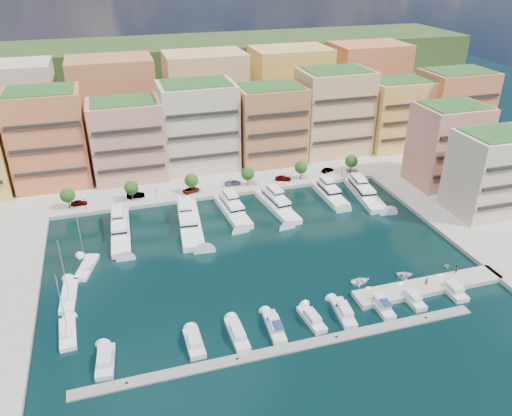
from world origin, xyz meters
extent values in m
plane|color=black|center=(0.00, 0.00, 0.00)|extent=(400.00, 400.00, 0.00)
cube|color=#9E998E|center=(0.00, 62.00, 0.00)|extent=(220.00, 64.00, 2.00)
cube|color=#9E998E|center=(62.00, -8.00, 0.00)|extent=(34.00, 76.00, 2.00)
cube|color=#263C18|center=(0.00, 110.00, 0.00)|extent=(240.00, 40.00, 58.00)
cube|color=gray|center=(-3.00, -30.00, 0.00)|extent=(72.00, 2.20, 0.35)
cube|color=#9E998E|center=(30.00, -22.00, 0.00)|extent=(32.00, 5.00, 2.00)
cube|color=#DB6F49|center=(-44.00, 52.00, 14.00)|extent=(20.00, 16.00, 26.00)
cube|color=black|center=(-44.00, 43.75, 14.00)|extent=(18.40, 0.50, 0.90)
cube|color=#225321|center=(-44.00, 52.00, 27.40)|extent=(17.60, 14.08, 0.80)
cube|color=#E0877D|center=(-23.00, 50.00, 12.00)|extent=(20.00, 15.00, 22.00)
cube|color=black|center=(-23.00, 42.25, 12.00)|extent=(18.40, 0.50, 0.90)
cube|color=#225321|center=(-23.00, 50.00, 23.40)|extent=(17.60, 13.20, 0.80)
cube|color=beige|center=(-2.00, 52.00, 13.50)|extent=(22.00, 16.00, 25.00)
cube|color=black|center=(-2.00, 43.75, 13.50)|extent=(20.24, 0.50, 0.90)
cube|color=#225321|center=(-2.00, 52.00, 26.40)|extent=(19.36, 14.08, 0.80)
cube|color=#BE8447|center=(20.00, 50.00, 12.50)|extent=(20.00, 15.00, 23.00)
cube|color=black|center=(20.00, 42.25, 12.50)|extent=(18.40, 0.50, 0.90)
cube|color=#225321|center=(20.00, 50.00, 24.40)|extent=(17.60, 13.20, 0.80)
cube|color=tan|center=(42.00, 52.00, 14.00)|extent=(22.00, 16.00, 26.00)
cube|color=black|center=(42.00, 43.75, 14.00)|extent=(20.24, 0.50, 0.90)
cube|color=#225321|center=(42.00, 52.00, 27.40)|extent=(19.36, 14.08, 0.80)
cube|color=#E6B954|center=(64.00, 50.00, 12.00)|extent=(20.00, 15.00, 22.00)
cube|color=black|center=(64.00, 42.25, 12.00)|extent=(18.40, 0.50, 0.90)
cube|color=#225321|center=(64.00, 50.00, 23.40)|extent=(17.60, 13.20, 0.80)
cube|color=#DB6F49|center=(84.00, 48.00, 13.00)|extent=(22.00, 16.00, 24.00)
cube|color=black|center=(84.00, 39.75, 13.00)|extent=(20.24, 0.50, 0.90)
cube|color=#225321|center=(84.00, 48.00, 25.40)|extent=(19.36, 14.08, 0.80)
cube|color=#E0877D|center=(62.00, 20.00, 12.00)|extent=(18.00, 14.00, 22.00)
cube|color=black|center=(62.00, 12.75, 12.00)|extent=(16.56, 0.50, 0.90)
cube|color=#225321|center=(62.00, 20.00, 23.40)|extent=(15.84, 12.32, 0.80)
cube|color=beige|center=(62.00, 2.00, 11.00)|extent=(18.00, 14.00, 20.00)
cube|color=black|center=(62.00, -5.25, 11.00)|extent=(16.56, 0.50, 0.90)
cube|color=#225321|center=(62.00, 2.00, 21.40)|extent=(15.84, 12.32, 0.80)
cube|color=beige|center=(-55.00, 74.00, 16.00)|extent=(26.00, 18.00, 30.00)
cube|color=#BE8447|center=(-25.00, 74.00, 16.00)|extent=(26.00, 18.00, 30.00)
cube|color=tan|center=(5.00, 74.00, 16.00)|extent=(26.00, 18.00, 30.00)
cube|color=#E6B954|center=(35.00, 74.00, 16.00)|extent=(26.00, 18.00, 30.00)
cube|color=#DB6F49|center=(65.00, 74.00, 16.00)|extent=(26.00, 18.00, 30.00)
cylinder|color=#473323|center=(-40.00, 33.50, 2.50)|extent=(0.24, 0.24, 3.00)
sphere|color=#164814|center=(-40.00, 33.50, 4.75)|extent=(3.80, 3.80, 3.80)
cylinder|color=#473323|center=(-24.00, 33.50, 2.50)|extent=(0.24, 0.24, 3.00)
sphere|color=#164814|center=(-24.00, 33.50, 4.75)|extent=(3.80, 3.80, 3.80)
cylinder|color=#473323|center=(-8.00, 33.50, 2.50)|extent=(0.24, 0.24, 3.00)
sphere|color=#164814|center=(-8.00, 33.50, 4.75)|extent=(3.80, 3.80, 3.80)
cylinder|color=#473323|center=(8.00, 33.50, 2.50)|extent=(0.24, 0.24, 3.00)
sphere|color=#164814|center=(8.00, 33.50, 4.75)|extent=(3.80, 3.80, 3.80)
cylinder|color=#473323|center=(24.00, 33.50, 2.50)|extent=(0.24, 0.24, 3.00)
sphere|color=#164814|center=(24.00, 33.50, 4.75)|extent=(3.80, 3.80, 3.80)
cylinder|color=#473323|center=(40.00, 33.50, 2.50)|extent=(0.24, 0.24, 3.00)
sphere|color=#164814|center=(40.00, 33.50, 4.75)|extent=(3.80, 3.80, 3.80)
cylinder|color=black|center=(-36.00, 31.20, 3.00)|extent=(0.10, 0.10, 4.00)
sphere|color=#FFF2CC|center=(-36.00, 31.20, 5.05)|extent=(0.30, 0.30, 0.30)
cylinder|color=black|center=(-18.00, 31.20, 3.00)|extent=(0.10, 0.10, 4.00)
sphere|color=#FFF2CC|center=(-18.00, 31.20, 5.05)|extent=(0.30, 0.30, 0.30)
cylinder|color=black|center=(0.00, 31.20, 3.00)|extent=(0.10, 0.10, 4.00)
sphere|color=#FFF2CC|center=(0.00, 31.20, 5.05)|extent=(0.30, 0.30, 0.30)
cylinder|color=black|center=(18.00, 31.20, 3.00)|extent=(0.10, 0.10, 4.00)
sphere|color=#FFF2CC|center=(18.00, 31.20, 5.05)|extent=(0.30, 0.30, 0.30)
cylinder|color=black|center=(36.00, 31.20, 3.00)|extent=(0.10, 0.10, 4.00)
sphere|color=#FFF2CC|center=(36.00, 31.20, 5.05)|extent=(0.30, 0.30, 0.30)
cube|color=white|center=(-28.13, 17.92, 0.35)|extent=(5.15, 22.32, 2.30)
cube|color=white|center=(-28.13, 20.13, 2.40)|extent=(3.98, 12.33, 1.80)
cube|color=black|center=(-28.13, 20.13, 2.40)|extent=(4.04, 12.39, 0.55)
cube|color=white|center=(-28.13, 21.91, 4.00)|extent=(2.81, 6.75, 1.40)
cylinder|color=#B2B2B7|center=(-28.13, 23.24, 5.60)|extent=(0.14, 0.14, 1.80)
cube|color=black|center=(-28.13, 17.92, -0.10)|extent=(5.20, 22.37, 0.35)
cube|color=white|center=(-11.58, 16.92, 0.35)|extent=(7.23, 24.52, 2.30)
cube|color=white|center=(-11.58, 19.34, 2.40)|extent=(5.33, 13.61, 1.80)
cube|color=black|center=(-11.58, 19.34, 2.40)|extent=(5.39, 13.68, 0.55)
cube|color=white|center=(-11.58, 21.27, 4.00)|extent=(3.67, 7.50, 1.40)
cylinder|color=#B2B2B7|center=(-11.58, 22.72, 5.60)|extent=(0.14, 0.14, 1.80)
cube|color=white|center=(0.10, 19.97, 0.35)|extent=(6.01, 18.37, 2.30)
cube|color=white|center=(0.10, 21.78, 2.40)|extent=(4.51, 10.21, 1.80)
cube|color=black|center=(0.10, 21.78, 2.40)|extent=(4.58, 10.27, 0.55)
cube|color=white|center=(0.10, 23.22, 4.00)|extent=(3.15, 5.63, 1.40)
cylinder|color=#B2B2B7|center=(0.10, 24.30, 5.60)|extent=(0.14, 0.14, 1.80)
cube|color=white|center=(11.93, 19.24, 0.35)|extent=(6.80, 19.92, 2.30)
cube|color=white|center=(11.93, 21.19, 2.40)|extent=(4.91, 11.10, 1.80)
cube|color=black|center=(11.93, 21.19, 2.40)|extent=(4.98, 11.17, 0.55)
cube|color=white|center=(11.93, 22.75, 4.00)|extent=(3.34, 6.14, 1.40)
cylinder|color=#B2B2B7|center=(11.93, 23.92, 5.60)|extent=(0.14, 0.14, 1.80)
cube|color=black|center=(11.93, 19.24, -0.10)|extent=(6.85, 19.97, 0.35)
cube|color=white|center=(28.04, 21.39, 0.35)|extent=(4.58, 15.27, 2.30)
cube|color=white|center=(28.04, 22.91, 2.40)|extent=(3.71, 8.41, 1.80)
cube|color=black|center=(28.04, 22.91, 2.40)|extent=(3.77, 8.47, 0.55)
cube|color=white|center=(28.04, 24.13, 4.00)|extent=(2.69, 4.60, 1.40)
cylinder|color=#B2B2B7|center=(28.04, 25.04, 5.60)|extent=(0.14, 0.14, 1.80)
cube|color=white|center=(37.36, 18.98, 0.35)|extent=(6.85, 20.43, 2.30)
cube|color=white|center=(37.36, 20.98, 2.40)|extent=(5.05, 11.37, 1.80)
cube|color=black|center=(37.36, 20.98, 2.40)|extent=(5.12, 11.44, 0.55)
cube|color=white|center=(37.36, 22.59, 4.00)|extent=(3.48, 6.28, 1.40)
cylinder|color=#B2B2B7|center=(37.36, 23.79, 5.60)|extent=(0.14, 0.14, 1.80)
cube|color=silver|center=(-33.00, -24.50, 0.25)|extent=(3.51, 7.80, 1.40)
cube|color=silver|center=(-33.00, -24.88, 1.55)|extent=(2.53, 3.82, 1.10)
cube|color=black|center=(-33.00, -23.36, 1.30)|extent=(2.05, 0.28, 0.55)
cube|color=silver|center=(-18.21, -24.50, 0.25)|extent=(2.87, 7.30, 1.40)
cube|color=silver|center=(-18.21, -24.86, 1.55)|extent=(2.20, 3.52, 1.10)
cube|color=black|center=(-18.21, -23.41, 1.30)|extent=(1.98, 0.13, 0.55)
cube|color=silver|center=(-10.57, -24.50, 0.25)|extent=(2.70, 8.82, 1.40)
cube|color=silver|center=(-10.57, -24.94, 1.55)|extent=(2.05, 4.25, 1.10)
cube|color=black|center=(-10.57, -23.18, 1.30)|extent=(1.82, 0.14, 0.55)
cube|color=silver|center=(-3.69, -24.50, 0.25)|extent=(2.97, 8.80, 1.40)
cube|color=silver|center=(-3.69, -24.93, 1.55)|extent=(2.16, 4.27, 1.10)
cube|color=black|center=(-3.69, -23.20, 1.30)|extent=(1.76, 0.21, 0.55)
cube|color=navy|center=(-3.69, -26.06, 2.15)|extent=(1.87, 2.70, 0.12)
cube|color=silver|center=(3.53, -24.50, 0.25)|extent=(3.22, 7.84, 1.40)
cube|color=silver|center=(3.53, -24.88, 1.55)|extent=(2.27, 3.84, 1.10)
cube|color=black|center=(3.53, -23.36, 1.30)|extent=(1.75, 0.28, 0.55)
cube|color=silver|center=(9.93, -24.50, 0.25)|extent=(3.37, 8.61, 1.40)
cube|color=silver|center=(9.93, -24.92, 1.55)|extent=(2.37, 4.21, 1.10)
cube|color=black|center=(9.93, -23.24, 1.30)|extent=(1.82, 0.29, 0.55)
cube|color=silver|center=(17.66, -24.50, 0.25)|extent=(2.81, 8.37, 1.40)
cube|color=silver|center=(17.66, -24.91, 1.55)|extent=(2.08, 4.05, 1.10)
cube|color=black|center=(17.66, -23.26, 1.30)|extent=(1.76, 0.18, 0.55)
cube|color=navy|center=(17.66, -25.99, 2.15)|extent=(1.82, 2.56, 0.12)
cube|color=silver|center=(24.40, -24.50, 0.25)|extent=(2.57, 7.28, 1.40)
cube|color=silver|center=(24.40, -24.86, 1.55)|extent=(1.96, 3.51, 1.10)
cube|color=black|center=(24.40, -23.42, 1.30)|extent=(1.74, 0.14, 0.55)
cube|color=silver|center=(33.67, -24.50, 0.25)|extent=(2.91, 7.29, 1.40)
cube|color=silver|center=(33.67, -24.86, 1.55)|extent=(2.24, 3.51, 1.10)
cube|color=black|center=(33.67, -23.41, 1.30)|extent=(2.03, 0.12, 0.55)
cube|color=white|center=(-35.97, 5.07, 0.20)|extent=(5.49, 9.97, 1.20)
cube|color=white|center=(-35.97, 4.11, 1.10)|extent=(2.27, 2.78, 0.60)
cylinder|color=#B2B2B7|center=(-35.97, 5.55, 6.80)|extent=(0.14, 0.14, 12.00)
cylinder|color=#B2B2B7|center=(-35.97, 3.63, 1.80)|extent=(1.41, 4.15, 0.10)
cube|color=white|center=(-39.18, -15.59, 0.20)|extent=(3.25, 8.64, 1.20)
cube|color=white|center=(-39.18, -16.44, 1.10)|extent=(1.79, 2.21, 0.60)
cylinder|color=#B2B2B7|center=(-39.18, -15.16, 6.80)|extent=(0.14, 0.14, 12.00)
cylinder|color=#B2B2B7|center=(-39.18, -16.86, 1.80)|extent=(0.30, 3.83, 0.10)
cube|color=white|center=(-39.32, -4.12, 0.20)|extent=(3.48, 11.02, 1.20)
cube|color=white|center=(-39.32, -5.20, 1.10)|extent=(1.85, 2.82, 0.60)
cylinder|color=#B2B2B7|center=(-39.32, -3.57, 6.80)|extent=(0.14, 0.14, 12.00)
cylinder|color=#B2B2B7|center=(-39.32, -5.75, 1.80)|extent=(0.41, 4.89, 0.10)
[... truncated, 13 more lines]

